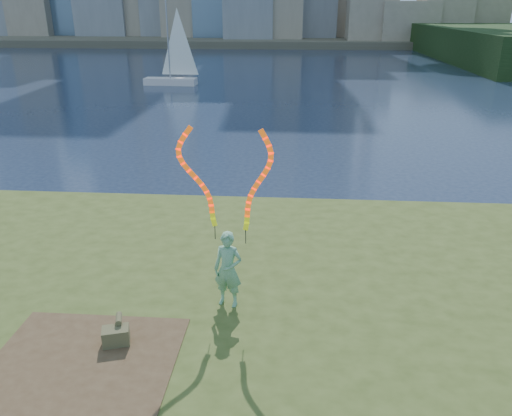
{
  "coord_description": "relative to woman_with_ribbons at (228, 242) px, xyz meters",
  "views": [
    {
      "loc": [
        1.31,
        -9.83,
        6.51
      ],
      "look_at": [
        0.5,
        1.0,
        2.11
      ],
      "focal_mm": 35.0,
      "sensor_mm": 36.0,
      "label": 1
    }
  ],
  "objects": [
    {
      "name": "dirt_patch",
      "position": [
        -2.3,
        -2.15,
        -1.4
      ],
      "size": [
        3.2,
        3.0,
        0.02
      ],
      "primitive_type": "cube",
      "color": "#47331E",
      "rests_on": "grassy_knoll"
    },
    {
      "name": "sailboat",
      "position": [
        -9.57,
        35.97,
        -0.94
      ],
      "size": [
        4.89,
        1.62,
        7.39
      ],
      "rotation": [
        0.0,
        0.0,
        -0.03
      ],
      "color": "silver",
      "rests_on": "ground"
    },
    {
      "name": "ground",
      "position": [
        -0.1,
        1.05,
        -2.21
      ],
      "size": [
        320.0,
        320.0,
        0.0
      ],
      "primitive_type": "plane",
      "color": "#17233B",
      "rests_on": "ground"
    },
    {
      "name": "grassy_knoll",
      "position": [
        -0.1,
        -1.25,
        -1.87
      ],
      "size": [
        20.0,
        18.0,
        0.8
      ],
      "color": "#3A491A",
      "rests_on": "ground"
    },
    {
      "name": "woman_with_ribbons",
      "position": [
        0.0,
        0.0,
        0.0
      ],
      "size": [
        1.99,
        0.6,
        4.0
      ],
      "rotation": [
        0.0,
        0.0,
        -0.23
      ],
      "color": "#147936",
      "rests_on": "grassy_knoll"
    },
    {
      "name": "canvas_bag",
      "position": [
        -1.88,
        -1.49,
        -1.23
      ],
      "size": [
        0.54,
        0.61,
        0.45
      ],
      "rotation": [
        0.0,
        0.0,
        0.29
      ],
      "color": "#474C2B",
      "rests_on": "grassy_knoll"
    },
    {
      "name": "far_shore",
      "position": [
        -0.1,
        96.05,
        -1.61
      ],
      "size": [
        320.0,
        40.0,
        1.2
      ],
      "primitive_type": "cube",
      "color": "brown",
      "rests_on": "ground"
    }
  ]
}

